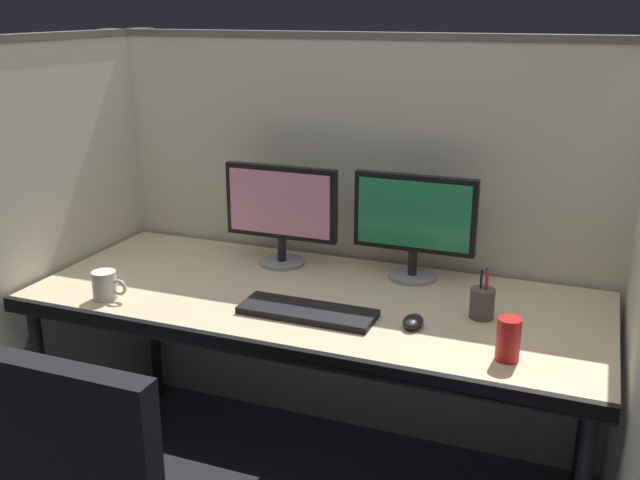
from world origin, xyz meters
The scene contains 11 objects.
cubicle_partition_rear centered at (0.00, 0.74, 0.79)m, with size 2.21×0.06×1.57m.
cubicle_partition_left centered at (-0.99, 0.20, 0.79)m, with size 0.06×1.41×1.57m.
cubicle_partition_right centered at (0.99, 0.20, 0.79)m, with size 0.06×1.41×1.57m.
desk centered at (0.00, 0.29, 0.69)m, with size 1.90×0.80×0.74m.
monitor_left centered at (-0.23, 0.54, 0.96)m, with size 0.43×0.17×0.37m.
monitor_right centered at (0.26, 0.58, 0.96)m, with size 0.43×0.17×0.37m.
keyboard_main centered at (0.04, 0.14, 0.75)m, with size 0.43×0.15×0.02m, color black.
computer_mouse centered at (0.37, 0.18, 0.76)m, with size 0.06×0.10×0.04m.
pen_cup centered at (0.55, 0.32, 0.79)m, with size 0.08×0.08×0.17m.
soda_can centered at (0.66, 0.07, 0.80)m, with size 0.07×0.07×0.12m, color red.
coffee_mug centered at (-0.63, 0.02, 0.79)m, with size 0.13×0.08×0.09m.
Camera 1 is at (0.83, -1.78, 1.66)m, focal length 40.64 mm.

